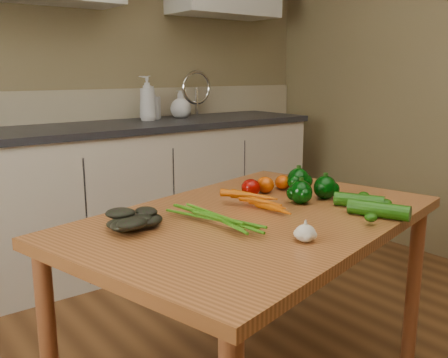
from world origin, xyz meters
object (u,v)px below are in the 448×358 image
Objects in this scene: zucchini_b at (379,210)px; zucchini_a at (359,201)px; carrot_bunch at (245,205)px; soap_bottle_c at (181,104)px; tomato_a at (251,188)px; pepper_b at (298,180)px; pepper_c at (325,187)px; table at (255,236)px; leafy_greens at (135,214)px; garlic_bulb at (305,233)px; soap_bottle_b at (152,103)px; tomato_c at (283,182)px; soap_bottle_a at (147,98)px; pepper_a at (301,192)px; tomato_b at (265,185)px.

zucchini_a is at bearing 68.02° from zucchini_b.
zucchini_b is at bearing -56.48° from carrot_bunch.
tomato_a is (-0.59, -1.44, -0.24)m from soap_bottle_c.
pepper_b is 1.06× the size of pepper_c.
leafy_greens is (-0.41, 0.12, 0.13)m from table.
soap_bottle_c is at bearing 76.94° from pepper_c.
garlic_bulb is (-0.07, -0.30, 0.11)m from table.
soap_bottle_b reaches higher than table.
table is 24.21× the size of garlic_bulb.
carrot_bunch is 0.41m from tomato_c.
zucchini_a is at bearing -61.31° from tomato_a.
soap_bottle_a reaches higher than soap_bottle_c.
tomato_c is at bearing 62.86° from pepper_a.
soap_bottle_a is at bearing 77.33° from tomato_a.
table is 17.12× the size of pepper_a.
pepper_b is (0.14, 0.15, 0.00)m from pepper_a.
soap_bottle_b reaches higher than tomato_b.
leafy_greens is 2.11× the size of pepper_c.
carrot_bunch is 2.60× the size of pepper_b.
carrot_bunch is at bearing -12.23° from leafy_greens.
pepper_b is 1.29× the size of tomato_b.
soap_bottle_a reaches higher than garlic_bulb.
tomato_c is (0.11, 0.21, -0.01)m from pepper_a.
soap_bottle_a is 1.59× the size of zucchini_a.
soap_bottle_b is at bearing 83.87° from pepper_c.
tomato_b is (0.31, 0.52, 0.01)m from garlic_bulb.
pepper_c is at bearing -83.76° from tomato_c.
carrot_bunch is at bearing -144.58° from tomato_b.
zucchini_b is (-0.23, -1.98, -0.26)m from soap_bottle_b.
pepper_b is (0.79, 0.05, 0.00)m from leafy_greens.
zucchini_b is at bearing -111.98° from zucchini_a.
zucchini_b is (-0.06, -0.45, -0.02)m from pepper_b.
tomato_a reaches higher than table.
leafy_greens and pepper_b have the same top height.
soap_bottle_b reaches higher than leafy_greens.
zucchini_a is (0.37, -0.16, 0.11)m from table.
soap_bottle_a reaches higher than pepper_a.
soap_bottle_c is 1.51m from tomato_c.
soap_bottle_a is at bearing 74.17° from garlic_bulb.
tomato_c is (0.35, 0.22, 0.11)m from table.
pepper_c is 0.30m from tomato_a.
pepper_a is (0.65, -0.10, -0.00)m from leafy_greens.
table is 5.24× the size of soap_bottle_a.
soap_bottle_c is 2.76× the size of tomato_c.
garlic_bulb is at bearing -17.19° from soap_bottle_a.
soap_bottle_b is 1.18× the size of soap_bottle_c.
table is at bearing -147.23° from tomato_c.
pepper_b is 0.07m from tomato_c.
garlic_bulb is at bearing -144.87° from pepper_c.
tomato_c is 0.39m from zucchini_a.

